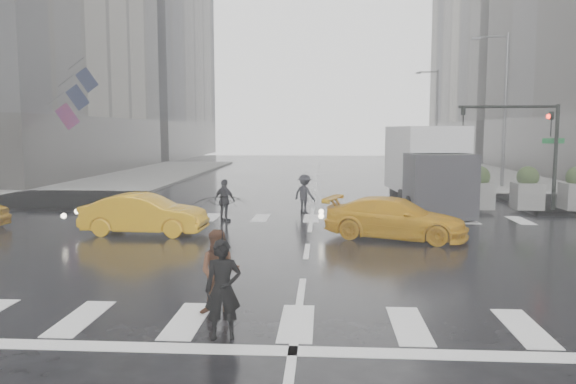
# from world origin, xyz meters

# --- Properties ---
(ground) EXTENTS (120.00, 120.00, 0.00)m
(ground) POSITION_xyz_m (0.00, 0.00, 0.00)
(ground) COLOR black
(ground) RESTS_ON ground
(sidewalk_nw) EXTENTS (35.00, 35.00, 0.15)m
(sidewalk_nw) POSITION_xyz_m (-19.50, 17.50, 0.07)
(sidewalk_nw) COLOR slate
(sidewalk_nw) RESTS_ON ground
(building_ne_far) EXTENTS (26.05, 26.05, 36.00)m
(building_ne_far) POSITION_xyz_m (29.00, 56.00, 16.27)
(building_ne_far) COLOR gray
(building_ne_far) RESTS_ON ground
(road_markings) EXTENTS (18.00, 48.00, 0.01)m
(road_markings) POSITION_xyz_m (0.00, 0.00, 0.01)
(road_markings) COLOR silver
(road_markings) RESTS_ON ground
(traffic_signal_pole) EXTENTS (4.45, 0.42, 4.50)m
(traffic_signal_pole) POSITION_xyz_m (9.01, 8.01, 3.22)
(traffic_signal_pole) COLOR black
(traffic_signal_pole) RESTS_ON ground
(street_lamp_near) EXTENTS (2.15, 0.22, 9.00)m
(street_lamp_near) POSITION_xyz_m (10.87, 18.00, 4.95)
(street_lamp_near) COLOR #59595B
(street_lamp_near) RESTS_ON ground
(street_lamp_far) EXTENTS (2.15, 0.22, 9.00)m
(street_lamp_far) POSITION_xyz_m (10.87, 38.00, 4.95)
(street_lamp_far) COLOR #59595B
(street_lamp_far) RESTS_ON ground
(planter_west) EXTENTS (1.10, 1.10, 1.80)m
(planter_west) POSITION_xyz_m (7.00, 8.20, 0.98)
(planter_west) COLOR slate
(planter_west) RESTS_ON ground
(planter_mid) EXTENTS (1.10, 1.10, 1.80)m
(planter_mid) POSITION_xyz_m (9.00, 8.20, 0.98)
(planter_mid) COLOR slate
(planter_mid) RESTS_ON ground
(planter_east) EXTENTS (1.10, 1.10, 1.80)m
(planter_east) POSITION_xyz_m (11.00, 8.20, 0.98)
(planter_east) COLOR slate
(planter_east) RESTS_ON ground
(flag_cluster) EXTENTS (2.87, 3.06, 4.69)m
(flag_cluster) POSITION_xyz_m (-15.08, 18.50, 5.64)
(flag_cluster) COLOR #59595B
(flag_cluster) RESTS_ON ground
(pedestrian_black) EXTENTS (1.08, 1.10, 2.43)m
(pedestrian_black) POSITION_xyz_m (-1.19, -6.80, 1.61)
(pedestrian_black) COLOR black
(pedestrian_black) RESTS_ON ground
(pedestrian_brown) EXTENTS (0.79, 0.61, 1.62)m
(pedestrian_brown) POSITION_xyz_m (-1.47, -5.62, 0.81)
(pedestrian_brown) COLOR #482819
(pedestrian_brown) RESTS_ON ground
(pedestrian_far_a) EXTENTS (1.11, 0.96, 1.61)m
(pedestrian_far_a) POSITION_xyz_m (-3.25, 5.00, 0.81)
(pedestrian_far_a) COLOR black
(pedestrian_far_a) RESTS_ON ground
(pedestrian_far_b) EXTENTS (1.18, 1.10, 1.62)m
(pedestrian_far_b) POSITION_xyz_m (-0.32, 7.39, 0.81)
(pedestrian_far_b) COLOR black
(pedestrian_far_b) RESTS_ON ground
(taxi_mid) EXTENTS (4.13, 1.57, 1.34)m
(taxi_mid) POSITION_xyz_m (-5.48, 2.33, 0.67)
(taxi_mid) COLOR orange
(taxi_mid) RESTS_ON ground
(taxi_rear) EXTENTS (4.36, 3.01, 1.31)m
(taxi_rear) POSITION_xyz_m (2.77, 2.10, 0.65)
(taxi_rear) COLOR orange
(taxi_rear) RESTS_ON ground
(box_truck) EXTENTS (2.55, 6.80, 3.61)m
(box_truck) POSITION_xyz_m (4.93, 8.48, 1.93)
(box_truck) COLOR white
(box_truck) RESTS_ON ground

